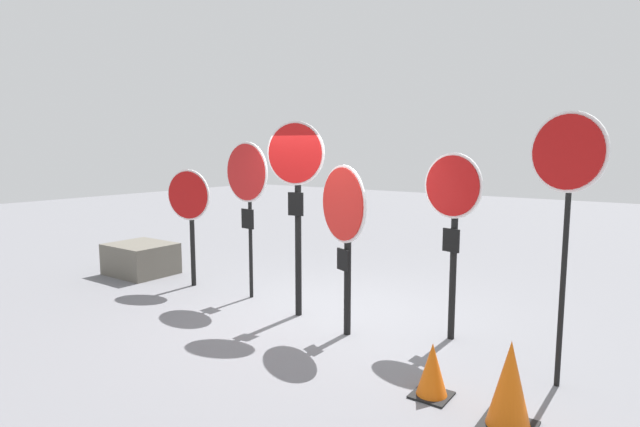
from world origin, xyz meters
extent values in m
plane|color=slate|center=(0.00, 0.00, 0.00)|extent=(40.00, 40.00, 0.00)
cylinder|color=black|center=(-2.89, 0.08, 0.97)|extent=(0.08, 0.08, 1.95)
cylinder|color=white|center=(-2.88, 0.02, 1.56)|extent=(0.84, 0.20, 0.85)
cylinder|color=#AD0F0F|center=(-2.87, 0.00, 1.56)|extent=(0.78, 0.18, 0.79)
cylinder|color=black|center=(-1.60, 0.15, 1.18)|extent=(0.06, 0.06, 2.36)
cylinder|color=white|center=(-1.61, 0.10, 1.97)|extent=(0.92, 0.11, 0.92)
cylinder|color=red|center=(-1.61, 0.08, 1.97)|extent=(0.86, 0.11, 0.86)
cube|color=black|center=(-1.61, 0.10, 1.25)|extent=(0.26, 0.05, 0.30)
cylinder|color=black|center=(-0.47, -0.09, 1.30)|extent=(0.09, 0.09, 2.59)
cylinder|color=white|center=(-0.45, -0.16, 2.26)|extent=(0.85, 0.18, 0.86)
cylinder|color=red|center=(-0.45, -0.18, 2.26)|extent=(0.79, 0.17, 0.80)
cube|color=black|center=(-0.45, -0.16, 1.58)|extent=(0.23, 0.07, 0.32)
cylinder|color=black|center=(0.49, -0.32, 0.99)|extent=(0.09, 0.09, 1.97)
cylinder|color=white|center=(0.46, -0.38, 1.65)|extent=(0.87, 0.42, 0.95)
cylinder|color=red|center=(0.45, -0.40, 1.65)|extent=(0.82, 0.39, 0.89)
cube|color=black|center=(0.46, -0.38, 0.96)|extent=(0.23, 0.12, 0.27)
cylinder|color=black|center=(1.61, 0.30, 1.12)|extent=(0.08, 0.08, 2.25)
cylinder|color=white|center=(1.59, 0.23, 1.89)|extent=(0.76, 0.18, 0.77)
cylinder|color=#AD0F0F|center=(1.59, 0.22, 1.89)|extent=(0.70, 0.17, 0.71)
cube|color=black|center=(1.59, 0.23, 1.24)|extent=(0.22, 0.07, 0.28)
cylinder|color=black|center=(2.91, -0.29, 1.29)|extent=(0.05, 0.05, 2.57)
cylinder|color=white|center=(2.90, -0.34, 2.28)|extent=(0.71, 0.29, 0.76)
cylinder|color=#AD0F0F|center=(2.89, -0.35, 2.28)|extent=(0.66, 0.27, 0.70)
cube|color=black|center=(2.73, -1.34, 0.01)|extent=(0.43, 0.43, 0.02)
cone|color=#E05B0C|center=(2.73, -1.34, 0.39)|extent=(0.36, 0.36, 0.73)
cube|color=black|center=(2.00, -1.21, 0.01)|extent=(0.35, 0.35, 0.02)
cone|color=#E05B0C|center=(2.00, -1.21, 0.27)|extent=(0.29, 0.29, 0.50)
cube|color=#605B51|center=(-4.32, 0.05, 0.29)|extent=(1.16, 0.96, 0.58)
camera|label=1|loc=(3.73, -5.44, 2.30)|focal=28.00mm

